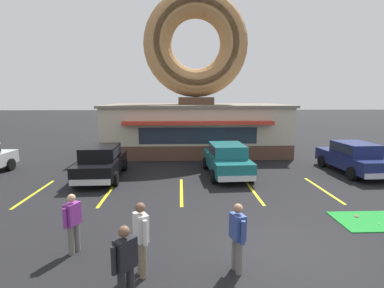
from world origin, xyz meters
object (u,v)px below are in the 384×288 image
(trash_bin, at_px, (95,152))
(car_black, at_px, (101,161))
(pedestrian_clipboard_woman, at_px, (141,236))
(pedestrian_hooded_kid, at_px, (125,263))
(pedestrian_blue_sweater_man, at_px, (237,235))
(car_navy, at_px, (353,156))
(car_teal, at_px, (227,158))
(pedestrian_leather_jacket_man, at_px, (73,221))
(golf_ball, at_px, (379,224))

(trash_bin, bearing_deg, car_black, -70.83)
(pedestrian_clipboard_woman, bearing_deg, pedestrian_hooded_kid, -99.12)
(pedestrian_blue_sweater_man, bearing_deg, pedestrian_hooded_kid, -154.93)
(car_navy, relative_size, pedestrian_blue_sweater_man, 2.89)
(car_black, bearing_deg, trash_bin, 109.17)
(car_navy, bearing_deg, pedestrian_hooded_kid, -135.96)
(car_teal, xyz_separation_m, pedestrian_blue_sweater_man, (-1.06, -8.34, 0.01))
(pedestrian_clipboard_woman, bearing_deg, car_navy, 41.34)
(pedestrian_leather_jacket_man, distance_m, pedestrian_clipboard_woman, 2.12)
(car_teal, bearing_deg, car_navy, 1.48)
(pedestrian_hooded_kid, bearing_deg, pedestrian_leather_jacket_man, 129.11)
(golf_ball, distance_m, car_black, 11.48)
(car_teal, xyz_separation_m, pedestrian_leather_jacket_man, (-5.02, -7.34, -0.03))
(car_navy, bearing_deg, trash_bin, 165.42)
(pedestrian_leather_jacket_man, height_order, trash_bin, pedestrian_leather_jacket_man)
(golf_ball, distance_m, trash_bin, 15.08)
(pedestrian_hooded_kid, height_order, trash_bin, pedestrian_hooded_kid)
(car_teal, xyz_separation_m, car_navy, (6.56, 0.17, 0.00))
(car_navy, xyz_separation_m, pedestrian_clipboard_woman, (-9.74, -8.57, 0.06))
(golf_ball, distance_m, car_teal, 7.21)
(golf_ball, xyz_separation_m, car_navy, (2.78, 6.25, 0.82))
(golf_ball, xyz_separation_m, pedestrian_hooded_kid, (-7.12, -3.32, 0.84))
(car_teal, bearing_deg, golf_ball, -58.19)
(car_navy, relative_size, pedestrian_leather_jacket_man, 3.00)
(car_teal, height_order, car_navy, same)
(car_teal, relative_size, car_black, 1.01)
(pedestrian_blue_sweater_man, bearing_deg, trash_bin, 118.11)
(golf_ball, xyz_separation_m, pedestrian_clipboard_woman, (-6.95, -2.31, 0.88))
(car_black, xyz_separation_m, pedestrian_blue_sweater_man, (5.06, -8.01, 0.01))
(car_navy, distance_m, pedestrian_hooded_kid, 13.77)
(golf_ball, relative_size, pedestrian_leather_jacket_man, 0.03)
(car_navy, distance_m, pedestrian_leather_jacket_man, 13.80)
(pedestrian_blue_sweater_man, relative_size, trash_bin, 1.64)
(pedestrian_hooded_kid, distance_m, trash_bin, 13.91)
(car_navy, distance_m, pedestrian_blue_sweater_man, 11.41)
(car_black, relative_size, trash_bin, 4.73)
(pedestrian_leather_jacket_man, relative_size, trash_bin, 1.58)
(car_black, bearing_deg, pedestrian_blue_sweater_man, -57.74)
(golf_ball, height_order, pedestrian_hooded_kid, pedestrian_hooded_kid)
(pedestrian_hooded_kid, relative_size, pedestrian_leather_jacket_man, 1.05)
(car_navy, bearing_deg, car_teal, -178.52)
(pedestrian_leather_jacket_man, bearing_deg, pedestrian_blue_sweater_man, -14.06)
(pedestrian_clipboard_woman, bearing_deg, golf_ball, 18.38)
(car_black, distance_m, car_navy, 12.68)
(pedestrian_blue_sweater_man, height_order, pedestrian_hooded_kid, pedestrian_hooded_kid)
(golf_ball, xyz_separation_m, trash_bin, (-11.34, 9.93, 0.45))
(pedestrian_clipboard_woman, bearing_deg, car_teal, 69.26)
(pedestrian_clipboard_woman, xyz_separation_m, trash_bin, (-4.38, 12.24, -0.43))
(car_black, distance_m, pedestrian_clipboard_woman, 8.59)
(pedestrian_clipboard_woman, height_order, trash_bin, pedestrian_clipboard_woman)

